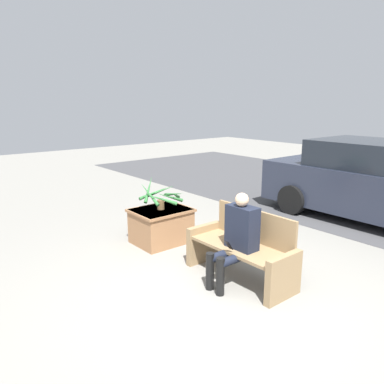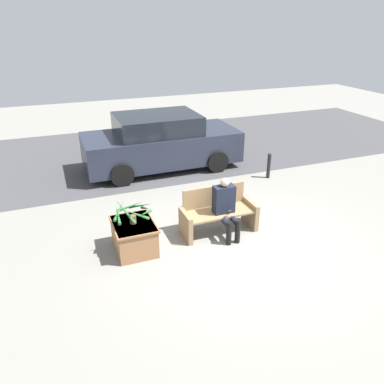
% 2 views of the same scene
% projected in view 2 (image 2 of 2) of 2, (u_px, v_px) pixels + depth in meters
% --- Properties ---
extents(ground_plane, '(30.00, 30.00, 0.00)m').
position_uv_depth(ground_plane, '(244.00, 244.00, 7.17)').
color(ground_plane, gray).
extents(road_surface, '(20.00, 6.00, 0.01)m').
position_uv_depth(road_surface, '(155.00, 150.00, 12.34)').
color(road_surface, '#424244').
rests_on(road_surface, ground_plane).
extents(bench, '(1.51, 0.59, 0.89)m').
position_uv_depth(bench, '(218.00, 213.00, 7.48)').
color(bench, '#8C704C').
rests_on(bench, ground_plane).
extents(person_seated, '(0.41, 0.62, 1.19)m').
position_uv_depth(person_seated, '(226.00, 205.00, 7.24)').
color(person_seated, black).
rests_on(person_seated, ground_plane).
extents(planter_box, '(0.75, 0.91, 0.57)m').
position_uv_depth(planter_box, '(134.00, 236.00, 6.87)').
color(planter_box, '#936642').
rests_on(planter_box, ground_plane).
extents(potted_plant, '(0.75, 0.75, 0.53)m').
position_uv_depth(potted_plant, '(133.00, 211.00, 6.67)').
color(potted_plant, brown).
rests_on(potted_plant, planter_box).
extents(parked_car, '(4.32, 1.98, 1.55)m').
position_uv_depth(parked_car, '(161.00, 142.00, 10.56)').
color(parked_car, '#232838').
rests_on(parked_car, ground_plane).
extents(bollard_post, '(0.11, 0.11, 0.70)m').
position_uv_depth(bollard_post, '(269.00, 165.00, 10.02)').
color(bollard_post, black).
rests_on(bollard_post, ground_plane).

